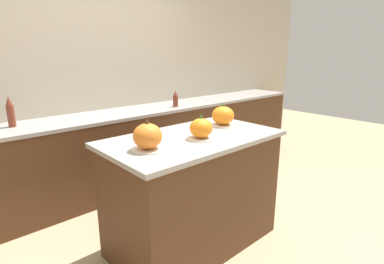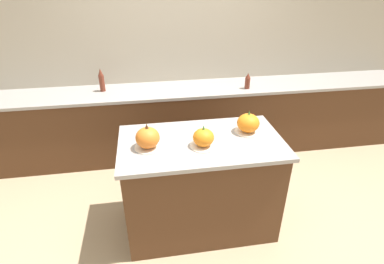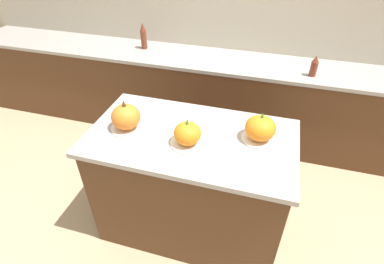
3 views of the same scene
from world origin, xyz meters
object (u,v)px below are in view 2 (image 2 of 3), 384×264
pumpkin_cake_center (203,138)px  bottle_short (248,81)px  pumpkin_cake_right (248,123)px  pumpkin_cake_left (148,138)px  bottle_tall (102,80)px

pumpkin_cake_center → bottle_short: (0.80, 1.29, -0.01)m
pumpkin_cake_right → bottle_short: 1.18m
pumpkin_cake_left → bottle_tall: size_ratio=0.80×
bottle_tall → bottle_short: 1.75m
pumpkin_cake_right → pumpkin_cake_left: bearing=-171.7°
pumpkin_cake_left → pumpkin_cake_right: bearing=8.3°
pumpkin_cake_center → pumpkin_cake_right: (0.43, 0.17, 0.01)m
pumpkin_cake_center → pumpkin_cake_left: bearing=174.1°
pumpkin_cake_left → bottle_tall: (-0.50, 1.44, 0.02)m
pumpkin_cake_left → bottle_short: (1.24, 1.25, -0.02)m
pumpkin_cake_center → bottle_tall: 1.75m
pumpkin_cake_right → bottle_tall: bearing=136.3°
pumpkin_cake_left → bottle_tall: bearing=109.1°
pumpkin_cake_left → pumpkin_cake_center: size_ratio=0.99×
pumpkin_cake_right → bottle_tall: (-1.37, 1.31, 0.02)m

